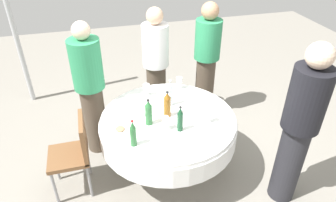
# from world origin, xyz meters

# --- Properties ---
(ground_plane) EXTENTS (10.00, 10.00, 0.00)m
(ground_plane) POSITION_xyz_m (0.00, 0.00, 0.00)
(ground_plane) COLOR gray
(dining_table) EXTENTS (1.43, 1.43, 0.74)m
(dining_table) POSITION_xyz_m (0.00, 0.00, 0.59)
(dining_table) COLOR white
(dining_table) RESTS_ON ground_plane
(bottle_dark_green_mid) EXTENTS (0.06, 0.06, 0.28)m
(bottle_dark_green_mid) POSITION_xyz_m (-0.23, -0.06, 0.87)
(bottle_dark_green_mid) COLOR #194728
(bottle_dark_green_mid) RESTS_ON dining_table
(bottle_amber_far) EXTENTS (0.07, 0.07, 0.29)m
(bottle_amber_far) POSITION_xyz_m (0.03, 0.00, 0.88)
(bottle_amber_far) COLOR #8C5619
(bottle_amber_far) RESTS_ON dining_table
(bottle_clear_north) EXTENTS (0.06, 0.06, 0.31)m
(bottle_clear_north) POSITION_xyz_m (0.22, -0.08, 0.89)
(bottle_clear_north) COLOR silver
(bottle_clear_north) RESTS_ON dining_table
(bottle_green_left) EXTENTS (0.06, 0.06, 0.28)m
(bottle_green_left) POSITION_xyz_m (-0.33, 0.41, 0.87)
(bottle_green_left) COLOR #2D6B38
(bottle_green_left) RESTS_ON dining_table
(bottle_green_right) EXTENTS (0.07, 0.07, 0.29)m
(bottle_green_right) POSITION_xyz_m (-0.05, 0.21, 0.87)
(bottle_green_right) COLOR #2D6B38
(bottle_green_right) RESTS_ON dining_table
(wine_glass_left) EXTENTS (0.08, 0.08, 0.14)m
(wine_glass_left) POSITION_xyz_m (0.49, 0.12, 0.84)
(wine_glass_left) COLOR white
(wine_glass_left) RESTS_ON dining_table
(wine_glass_right) EXTENTS (0.07, 0.07, 0.15)m
(wine_glass_right) POSITION_xyz_m (0.53, -0.28, 0.85)
(wine_glass_right) COLOR white
(wine_glass_right) RESTS_ON dining_table
(wine_glass_near) EXTENTS (0.07, 0.07, 0.16)m
(wine_glass_near) POSITION_xyz_m (-0.18, -0.37, 0.85)
(wine_glass_near) COLOR white
(wine_glass_near) RESTS_ON dining_table
(wine_glass_south) EXTENTS (0.06, 0.06, 0.15)m
(wine_glass_south) POSITION_xyz_m (-0.18, 0.07, 0.85)
(wine_glass_south) COLOR white
(wine_glass_south) RESTS_ON dining_table
(plate_west) EXTENTS (0.25, 0.25, 0.02)m
(plate_west) POSITION_xyz_m (0.16, 0.33, 0.75)
(plate_west) COLOR white
(plate_west) RESTS_ON dining_table
(plate_front) EXTENTS (0.22, 0.22, 0.04)m
(plate_front) POSITION_xyz_m (-0.10, 0.51, 0.75)
(plate_front) COLOR white
(plate_front) RESTS_ON dining_table
(fork_far) EXTENTS (0.10, 0.16, 0.00)m
(fork_far) POSITION_xyz_m (0.07, -0.16, 0.74)
(fork_far) COLOR silver
(fork_far) RESTS_ON dining_table
(fork_north) EXTENTS (0.12, 0.15, 0.00)m
(fork_north) POSITION_xyz_m (0.13, -0.45, 0.74)
(fork_north) COLOR silver
(fork_north) RESTS_ON dining_table
(knife_left) EXTENTS (0.17, 0.10, 0.00)m
(knife_left) POSITION_xyz_m (-0.45, 0.13, 0.74)
(knife_left) COLOR silver
(knife_left) RESTS_ON dining_table
(folded_napkin) EXTENTS (0.15, 0.15, 0.02)m
(folded_napkin) POSITION_xyz_m (0.44, 0.31, 0.75)
(folded_napkin) COLOR white
(folded_napkin) RESTS_ON dining_table
(person_mid) EXTENTS (0.34, 0.34, 1.63)m
(person_mid) POSITION_xyz_m (0.61, 0.74, 0.85)
(person_mid) COLOR #4C3F33
(person_mid) RESTS_ON ground_plane
(person_far) EXTENTS (0.34, 0.34, 1.60)m
(person_far) POSITION_xyz_m (1.00, -0.80, 0.84)
(person_far) COLOR #4C3F33
(person_far) RESTS_ON ground_plane
(person_north) EXTENTS (0.34, 0.34, 1.72)m
(person_north) POSITION_xyz_m (-0.66, -1.06, 0.91)
(person_north) COLOR #26262B
(person_north) RESTS_ON ground_plane
(person_left) EXTENTS (0.34, 0.34, 1.57)m
(person_left) POSITION_xyz_m (1.08, -0.12, 0.82)
(person_left) COLOR #4C3F33
(person_left) RESTS_ON ground_plane
(chair_near) EXTENTS (0.40, 0.40, 0.87)m
(chair_near) POSITION_xyz_m (-0.00, 0.97, 0.52)
(chair_near) COLOR brown
(chair_near) RESTS_ON ground_plane
(tent_pole_main) EXTENTS (0.07, 0.07, 2.48)m
(tent_pole_main) POSITION_xyz_m (2.00, 1.66, 1.24)
(tent_pole_main) COLOR #B2B5B7
(tent_pole_main) RESTS_ON ground_plane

